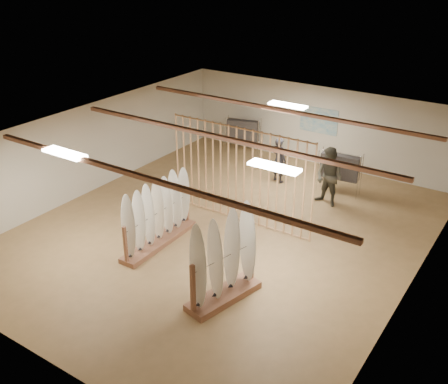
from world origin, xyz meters
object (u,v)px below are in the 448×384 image
Objects in this scene: rack_right at (224,272)px; shopper_b at (330,173)px; clothing_rack_a at (243,130)px; shopper_a at (279,157)px; clothing_rack_b at (340,167)px; rack_left at (158,223)px.

shopper_b is (0.01, 5.65, 0.30)m from rack_right.
shopper_a reaches higher than clothing_rack_a.
clothing_rack_b is 0.68× the size of shopper_b.
shopper_b reaches higher than clothing_rack_b.
rack_left is at bearing -90.25° from clothing_rack_a.
rack_right is 9.09m from clothing_rack_a.
rack_left is at bearing 172.10° from rack_right.
rack_left is at bearing 97.38° from shopper_a.
clothing_rack_b is 0.95m from shopper_b.
rack_left reaches higher than clothing_rack_b.
shopper_a is (-2.04, 6.34, 0.14)m from rack_right.
shopper_a is 2.17m from shopper_b.
rack_left is 1.88× the size of clothing_rack_b.
rack_left reaches higher than clothing_rack_a.
clothing_rack_b is (-0.03, 6.59, 0.18)m from rack_right.
rack_right reaches higher than shopper_b.
shopper_b is (4.44, -2.29, 0.14)m from clothing_rack_a.
shopper_a is at bearing -177.03° from clothing_rack_b.
rack_right is 1.24× the size of shopper_a.
rack_right is 1.58× the size of clothing_rack_a.
shopper_b reaches higher than rack_left.
rack_right is at bearing -74.84° from clothing_rack_a.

